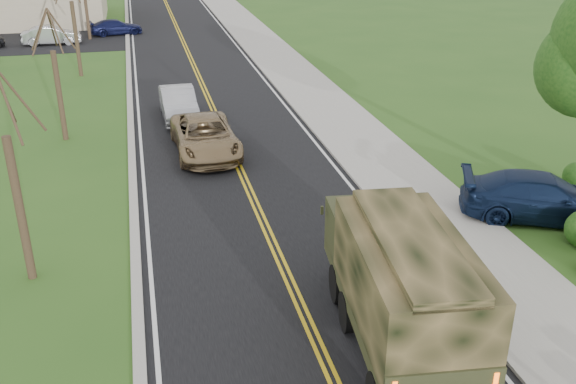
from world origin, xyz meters
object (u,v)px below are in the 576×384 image
object	(u,v)px
sedan_silver	(178,104)
suv_champagne	(205,136)
military_truck	(400,278)
pickup_navy	(542,197)

from	to	relation	value
sedan_silver	suv_champagne	bearing A→B (deg)	-83.69
military_truck	sedan_silver	world-z (taller)	military_truck
pickup_navy	military_truck	bearing A→B (deg)	148.97
sedan_silver	pickup_navy	xyz separation A→B (m)	(10.87, -13.84, 0.01)
military_truck	suv_champagne	size ratio (longest dim) A/B	1.24
pickup_navy	sedan_silver	bearing A→B (deg)	61.21
suv_champagne	pickup_navy	size ratio (longest dim) A/B	1.03
military_truck	pickup_navy	xyz separation A→B (m)	(7.28, 5.26, -1.10)
sedan_silver	pickup_navy	size ratio (longest dim) A/B	0.86
pickup_navy	suv_champagne	bearing A→B (deg)	72.38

